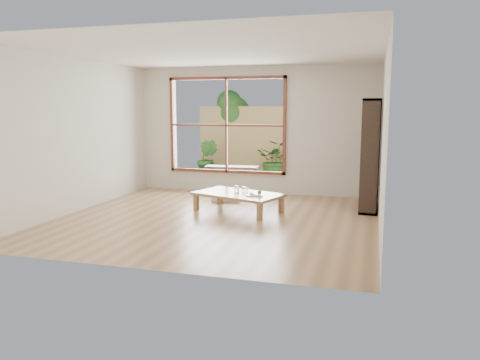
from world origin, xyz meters
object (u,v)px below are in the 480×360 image
(low_table, at_px, (238,195))
(bookshelf, at_px, (370,155))
(food_tray, at_px, (256,194))
(garden_bench, at_px, (232,169))

(low_table, distance_m, bookshelf, 2.36)
(bookshelf, bearing_deg, food_tray, -154.40)
(low_table, distance_m, food_tray, 0.38)
(garden_bench, bearing_deg, low_table, -75.36)
(low_table, distance_m, garden_bench, 2.96)
(bookshelf, relative_size, garden_bench, 1.52)
(low_table, bearing_deg, bookshelf, 37.50)
(food_tray, bearing_deg, garden_bench, 103.59)
(food_tray, relative_size, garden_bench, 0.24)
(low_table, xyz_separation_m, garden_bench, (-0.97, 2.79, 0.07))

